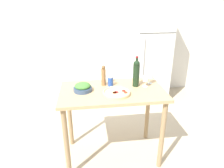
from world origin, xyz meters
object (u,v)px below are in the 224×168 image
pepper_mill (103,76)px  salt_canister (110,81)px  homemade_pizza (116,93)px  refrigerator (150,52)px  wine_glass_near (146,79)px  wine_glass_far (150,77)px  salad_bowl (83,87)px  wine_bottle (136,73)px

pepper_mill → salt_canister: size_ratio=2.06×
pepper_mill → homemade_pizza: 0.31m
refrigerator → wine_glass_near: bearing=-109.6°
wine_glass_far → salt_canister: bearing=-179.2°
wine_glass_near → homemade_pizza: (-0.37, -0.16, -0.07)m
refrigerator → salt_canister: size_ratio=15.60×
salad_bowl → homemade_pizza: salad_bowl is taller
homemade_pizza → salt_canister: 0.24m
pepper_mill → salt_canister: bearing=-20.3°
refrigerator → wine_bottle: (-0.67, -1.54, 0.15)m
refrigerator → homemade_pizza: refrigerator is taller
refrigerator → salad_bowl: 2.07m
wine_glass_near → salt_canister: bearing=169.2°
wine_glass_far → pepper_mill: (-0.57, 0.02, 0.03)m
pepper_mill → salt_canister: (0.08, -0.03, -0.06)m
wine_bottle → homemade_pizza: bearing=-143.6°
homemade_pizza → salt_canister: (-0.04, 0.24, 0.04)m
wine_glass_far → homemade_pizza: wine_glass_far is taller
wine_glass_near → wine_bottle: bearing=162.6°
refrigerator → wine_bottle: size_ratio=5.20×
refrigerator → wine_glass_near: (-0.56, -1.57, 0.07)m
wine_bottle → pepper_mill: (-0.38, 0.07, -0.05)m
refrigerator → wine_bottle: refrigerator is taller
salt_canister → salad_bowl: bearing=-161.5°
refrigerator → wine_glass_far: (-0.48, -1.49, 0.07)m
salad_bowl → wine_glass_far: bearing=8.1°
wine_glass_near → salt_canister: (-0.41, 0.08, -0.03)m
pepper_mill → refrigerator: bearing=54.5°
wine_bottle → wine_glass_near: size_ratio=2.83×
wine_bottle → homemade_pizza: wine_bottle is taller
wine_bottle → pepper_mill: wine_bottle is taller
salad_bowl → salt_canister: size_ratio=1.71×
refrigerator → wine_glass_far: refrigerator is taller
wine_glass_near → salad_bowl: size_ratio=0.62×
wine_glass_near → homemade_pizza: wine_glass_near is taller
wine_glass_far → wine_glass_near: bearing=-135.3°
wine_glass_near → wine_glass_far: size_ratio=1.00×
salad_bowl → wine_glass_near: bearing=2.5°
pepper_mill → wine_bottle: bearing=-10.9°
pepper_mill → wine_glass_far: bearing=-2.3°
salad_bowl → homemade_pizza: (0.37, -0.13, -0.03)m
refrigerator → salad_bowl: bearing=-128.9°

